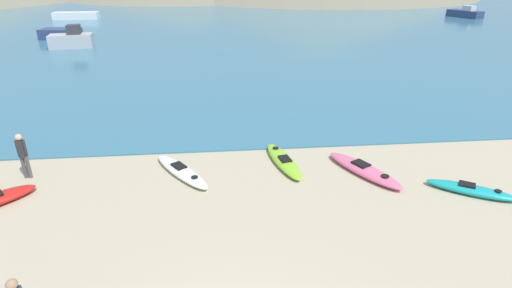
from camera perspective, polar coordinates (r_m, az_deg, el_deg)
name	(u,v)px	position (r m, az deg, el deg)	size (l,w,h in m)	color
bay_water	(215,26)	(49.79, -5.91, 16.39)	(160.00, 70.00, 0.06)	teal
kayak_on_sand_0	(181,171)	(14.30, -10.60, -3.83)	(2.34, 3.02, 0.31)	white
kayak_on_sand_1	(471,190)	(14.67, 28.34, -5.76)	(2.60, 1.94, 0.34)	teal
kayak_on_sand_2	(283,161)	(14.82, 3.93, -2.38)	(1.27, 3.15, 0.32)	#8CCC2D
kayak_on_sand_4	(364,170)	(14.61, 15.18, -3.57)	(2.23, 3.25, 0.36)	#E5668C
person_near_waterline	(23,153)	(15.64, -30.38, -1.14)	(0.33, 0.27, 1.64)	#4C4C4C
moored_boat_0	(61,34)	(45.00, -26.14, 13.97)	(3.83, 2.41, 0.96)	navy
moored_boat_1	(72,40)	(39.60, -24.84, 13.38)	(3.75, 2.25, 1.94)	#B2B2B7
moored_boat_2	(465,13)	(64.81, 27.72, 16.22)	(3.66, 4.89, 1.57)	navy
moored_boat_3	(76,16)	(60.90, -24.31, 16.38)	(5.76, 1.79, 0.91)	white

